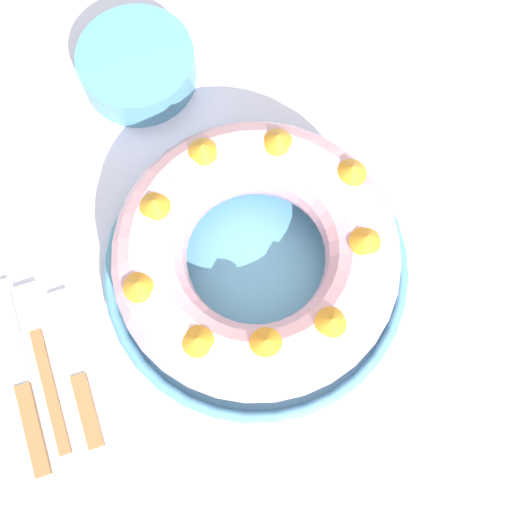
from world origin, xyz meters
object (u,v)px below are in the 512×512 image
object	(u,v)px
fork	(41,354)
cake_knife	(79,378)
side_bowl	(137,66)
serving_knife	(23,388)
bundt_cake	(256,256)
serving_dish	(256,270)

from	to	relation	value
fork	cake_knife	distance (m)	0.05
cake_knife	fork	bearing A→B (deg)	132.75
side_bowl	serving_knife	bearing A→B (deg)	-124.26
bundt_cake	cake_knife	size ratio (longest dim) A/B	1.69
serving_dish	cake_knife	distance (m)	0.21
fork	serving_dish	bearing A→B (deg)	1.51
bundt_cake	serving_dish	bearing A→B (deg)	-70.95
bundt_cake	serving_knife	world-z (taller)	bundt_cake
bundt_cake	cake_knife	bearing A→B (deg)	-166.75
bundt_cake	side_bowl	size ratio (longest dim) A/B	2.16
serving_knife	bundt_cake	bearing A→B (deg)	13.22
fork	serving_knife	world-z (taller)	serving_knife
serving_dish	fork	bearing A→B (deg)	-177.03
serving_dish	side_bowl	size ratio (longest dim) A/B	2.40
serving_dish	side_bowl	world-z (taller)	side_bowl
serving_knife	cake_knife	distance (m)	0.06
serving_dish	side_bowl	bearing A→B (deg)	101.09
fork	serving_knife	bearing A→B (deg)	-133.13
bundt_cake	fork	xyz separation A→B (m)	(-0.24, -0.01, -0.06)
bundt_cake	side_bowl	world-z (taller)	bundt_cake
serving_dish	fork	distance (m)	0.24
serving_knife	serving_dish	bearing A→B (deg)	13.21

